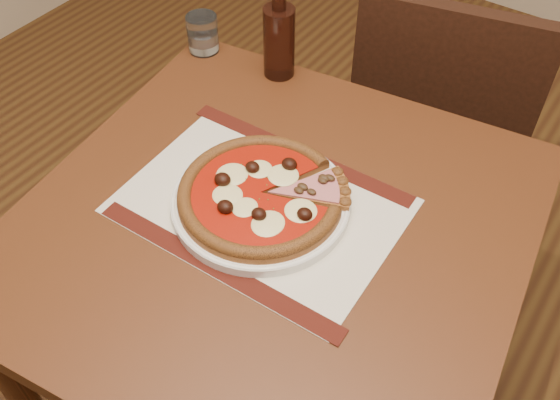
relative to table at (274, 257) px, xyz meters
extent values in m
cube|color=#552714|center=(0.00, 0.00, 0.08)|extent=(0.89, 0.89, 0.04)
cylinder|color=#552714|center=(-0.39, 0.30, -0.29)|extent=(0.05, 0.05, 0.71)
cylinder|color=#552714|center=(0.30, 0.39, -0.29)|extent=(0.05, 0.05, 0.71)
cube|color=black|center=(0.01, 0.76, -0.23)|extent=(0.49, 0.49, 0.04)
cylinder|color=black|center=(0.15, 0.97, -0.45)|extent=(0.04, 0.04, 0.40)
cylinder|color=black|center=(-0.20, 0.89, -0.45)|extent=(0.04, 0.04, 0.40)
cylinder|color=black|center=(0.23, 0.62, -0.45)|extent=(0.04, 0.04, 0.40)
cylinder|color=black|center=(-0.12, 0.55, -0.45)|extent=(0.04, 0.04, 0.40)
cube|color=black|center=(0.05, 0.58, 0.01)|extent=(0.41, 0.13, 0.43)
cube|color=silver|center=(-0.03, 0.01, 0.10)|extent=(0.46, 0.33, 0.00)
cylinder|color=white|center=(-0.03, 0.01, 0.11)|extent=(0.30, 0.30, 0.02)
cylinder|color=#975E24|center=(-0.03, 0.01, 0.13)|extent=(0.27, 0.27, 0.01)
torus|color=brown|center=(-0.03, 0.01, 0.13)|extent=(0.27, 0.27, 0.02)
cylinder|color=#961307|center=(-0.03, 0.01, 0.13)|extent=(0.23, 0.23, 0.00)
ellipsoid|color=#FBEEA9|center=(-0.03, 0.06, 0.14)|extent=(0.05, 0.04, 0.01)
ellipsoid|color=#FBEEA9|center=(-0.08, 0.08, 0.14)|extent=(0.05, 0.04, 0.01)
ellipsoid|color=#FBEEA9|center=(-0.08, 0.02, 0.14)|extent=(0.05, 0.04, 0.01)
ellipsoid|color=#FBEEA9|center=(-0.09, -0.04, 0.14)|extent=(0.05, 0.04, 0.01)
ellipsoid|color=#FBEEA9|center=(-0.03, -0.04, 0.14)|extent=(0.05, 0.04, 0.01)
ellipsoid|color=#FBEEA9|center=(0.02, -0.04, 0.14)|extent=(0.05, 0.04, 0.01)
ellipsoid|color=#FBEEA9|center=(0.02, 0.02, 0.14)|extent=(0.05, 0.04, 0.01)
ellipsoid|color=black|center=(-0.03, 0.07, 0.15)|extent=(0.03, 0.02, 0.02)
ellipsoid|color=black|center=(-0.10, 0.07, 0.15)|extent=(0.03, 0.02, 0.02)
ellipsoid|color=black|center=(-0.09, 0.00, 0.15)|extent=(0.03, 0.02, 0.02)
ellipsoid|color=black|center=(-0.07, -0.07, 0.15)|extent=(0.03, 0.02, 0.02)
ellipsoid|color=black|center=(0.00, -0.04, 0.15)|extent=(0.03, 0.02, 0.02)
ellipsoid|color=black|center=(0.06, 0.01, 0.15)|extent=(0.03, 0.02, 0.02)
ellipsoid|color=#3B2715|center=(0.02, 0.04, 0.14)|extent=(0.02, 0.01, 0.01)
ellipsoid|color=#3B2715|center=(0.05, 0.07, 0.14)|extent=(0.02, 0.01, 0.01)
ellipsoid|color=#3B2715|center=(0.01, 0.05, 0.14)|extent=(0.02, 0.01, 0.01)
ellipsoid|color=#3B2715|center=(0.04, 0.08, 0.14)|extent=(0.02, 0.01, 0.01)
ellipsoid|color=#3B2715|center=(0.01, 0.06, 0.14)|extent=(0.02, 0.01, 0.01)
ellipsoid|color=#3B2715|center=(0.03, 0.09, 0.14)|extent=(0.02, 0.01, 0.01)
cylinder|color=white|center=(-0.40, 0.31, 0.14)|extent=(0.07, 0.07, 0.08)
cylinder|color=#34150D|center=(-0.22, 0.34, 0.18)|extent=(0.06, 0.06, 0.15)
camera|label=1|loc=(0.39, -0.54, 0.88)|focal=40.00mm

